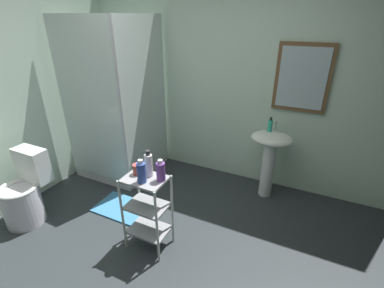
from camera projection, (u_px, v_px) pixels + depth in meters
The scene contains 13 objects.
ground_plane at pixel (147, 268), 2.36m from camera, with size 4.20×4.20×0.02m, color #2C3235.
wall_back at pixel (226, 81), 3.32m from camera, with size 4.20×0.14×2.50m.
shower_stall at pixel (122, 142), 3.59m from camera, with size 0.92×0.92×2.00m.
pedestal_sink at pixel (270, 152), 3.07m from camera, with size 0.46×0.37×0.81m.
sink_faucet at pixel (275, 125), 3.05m from camera, with size 0.03×0.03×0.10m, color silver.
toilet at pixel (25, 194), 2.79m from camera, with size 0.37×0.49×0.76m.
storage_cart at pixel (147, 207), 2.41m from camera, with size 0.38×0.28×0.74m.
hand_soap_bottle at pixel (270, 125), 2.99m from camera, with size 0.05×0.05×0.16m.
conditioner_bottle_purple at pixel (161, 171), 2.22m from camera, with size 0.07×0.07×0.19m.
lotion_bottle_white at pixel (149, 165), 2.27m from camera, with size 0.07×0.07×0.24m.
shampoo_bottle_blue at pixel (141, 172), 2.19m from camera, with size 0.07×0.07×0.21m.
rinse_cup at pixel (137, 169), 2.32m from camera, with size 0.08×0.08×0.09m, color #B24742.
bath_mat at pixel (122, 208), 3.07m from camera, with size 0.60×0.40×0.02m, color teal.
Camera 1 is at (1.07, -1.33, 1.98)m, focal length 25.35 mm.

